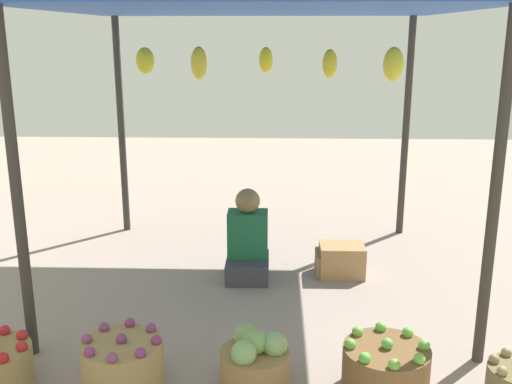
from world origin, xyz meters
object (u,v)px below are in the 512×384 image
object	(u,v)px
basket_green_apples	(386,369)
wooden_crate_near_vendor	(336,263)
basket_purple_onions	(123,364)
vendor_person	(248,244)
basket_cabbages	(255,363)
wooden_crate_stacked_rear	(342,260)

from	to	relation	value
basket_green_apples	wooden_crate_near_vendor	world-z (taller)	basket_green_apples
basket_purple_onions	wooden_crate_near_vendor	xyz separation A→B (m)	(1.43, 1.76, -0.05)
vendor_person	basket_purple_onions	bearing A→B (deg)	-111.22
basket_purple_onions	wooden_crate_near_vendor	distance (m)	2.26
basket_cabbages	basket_green_apples	distance (m)	0.77
wooden_crate_near_vendor	wooden_crate_stacked_rear	world-z (taller)	wooden_crate_stacked_rear
vendor_person	basket_green_apples	world-z (taller)	vendor_person
vendor_person	wooden_crate_stacked_rear	xyz separation A→B (m)	(0.81, 0.05, -0.16)
wooden_crate_near_vendor	vendor_person	bearing A→B (deg)	-175.19
basket_purple_onions	basket_green_apples	bearing A→B (deg)	0.39
basket_green_apples	wooden_crate_near_vendor	size ratio (longest dim) A/B	1.41
wooden_crate_near_vendor	wooden_crate_stacked_rear	xyz separation A→B (m)	(0.04, -0.01, 0.03)
basket_green_apples	wooden_crate_near_vendor	bearing A→B (deg)	93.80
basket_purple_onions	basket_green_apples	distance (m)	1.54
basket_cabbages	basket_green_apples	size ratio (longest dim) A/B	0.82
basket_green_apples	wooden_crate_stacked_rear	world-z (taller)	basket_green_apples
wooden_crate_near_vendor	basket_green_apples	bearing A→B (deg)	-86.20
basket_purple_onions	wooden_crate_stacked_rear	distance (m)	2.28
vendor_person	basket_green_apples	bearing A→B (deg)	-62.21
vendor_person	wooden_crate_near_vendor	world-z (taller)	vendor_person
basket_purple_onions	wooden_crate_stacked_rear	bearing A→B (deg)	49.90
basket_purple_onions	wooden_crate_stacked_rear	xyz separation A→B (m)	(1.47, 1.75, -0.02)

